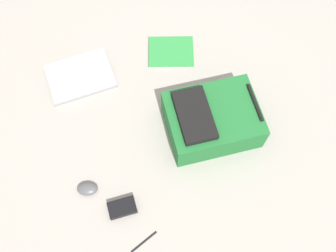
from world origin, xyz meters
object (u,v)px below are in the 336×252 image
book_blue (171,52)px  pen_black (144,242)px  backpack (211,120)px  laptop (80,76)px  power_brick (122,208)px  computer_mouse (87,189)px

book_blue → pen_black: (0.89, -0.36, -0.00)m
backpack → book_blue: 0.47m
backpack → book_blue: backpack is taller
backpack → laptop: bearing=-128.3°
backpack → power_brick: backpack is taller
backpack → pen_black: backpack is taller
pen_black → computer_mouse: bearing=-146.4°
book_blue → power_brick: 0.84m
book_blue → computer_mouse: 0.82m
laptop → power_brick: 0.71m
backpack → power_brick: bearing=-60.6°
laptop → book_blue: bearing=93.5°
book_blue → pen_black: bearing=-21.9°
backpack → laptop: 0.70m
book_blue → computer_mouse: size_ratio=2.99×
book_blue → backpack: bearing=8.1°
laptop → power_brick: size_ratio=2.85×
backpack → pen_black: size_ratio=3.13×
power_brick → pen_black: size_ratio=0.90×
laptop → pen_black: bearing=8.0°
power_brick → pen_black: 0.17m
computer_mouse → laptop: bearing=-171.0°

